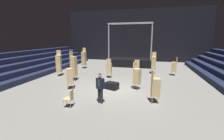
# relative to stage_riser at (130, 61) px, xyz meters

# --- Properties ---
(ground_plane) EXTENTS (22.00, 30.00, 0.10)m
(ground_plane) POSITION_rel_stage_riser_xyz_m (-0.00, -9.89, -0.65)
(ground_plane) COLOR slate
(arena_end_wall) EXTENTS (22.00, 0.30, 8.00)m
(arena_end_wall) POSITION_rel_stage_riser_xyz_m (-0.00, 5.11, 3.40)
(arena_end_wall) COLOR black
(arena_end_wall) RESTS_ON ground_plane
(bleacher_bank_left) EXTENTS (3.75, 24.00, 2.25)m
(bleacher_bank_left) POSITION_rel_stage_riser_xyz_m (-9.12, -8.89, 0.52)
(bleacher_bank_left) COLOR #191E38
(bleacher_bank_left) RESTS_ON ground_plane
(stage_riser) EXTENTS (5.71, 2.65, 5.42)m
(stage_riser) POSITION_rel_stage_riser_xyz_m (0.00, 0.00, 0.00)
(stage_riser) COLOR black
(stage_riser) RESTS_ON ground_plane
(man_with_tie) EXTENTS (0.57, 0.34, 1.72)m
(man_with_tie) POSITION_rel_stage_riser_xyz_m (-0.09, -12.19, 0.37)
(man_with_tie) COLOR black
(man_with_tie) RESTS_ON ground_plane
(chair_stack_front_left) EXTENTS (0.48, 0.48, 2.48)m
(chair_stack_front_left) POSITION_rel_stage_riser_xyz_m (-5.21, -2.94, 0.63)
(chair_stack_front_left) COLOR #B2B5BA
(chair_stack_front_left) RESTS_ON ground_plane
(chair_stack_front_right) EXTENTS (0.53, 0.53, 2.48)m
(chair_stack_front_right) POSITION_rel_stage_riser_xyz_m (-5.94, -7.05, 0.63)
(chair_stack_front_right) COLOR #B2B5BA
(chair_stack_front_right) RESTS_ON ground_plane
(chair_stack_mid_left) EXTENTS (0.46, 0.46, 2.22)m
(chair_stack_mid_left) POSITION_rel_stage_riser_xyz_m (2.91, -3.88, 0.51)
(chair_stack_mid_left) COLOR #B2B5BA
(chair_stack_mid_left) RESTS_ON ground_plane
(chair_stack_mid_right) EXTENTS (0.48, 0.48, 1.79)m
(chair_stack_mid_right) POSITION_rel_stage_riser_xyz_m (1.44, -6.71, 0.30)
(chair_stack_mid_right) COLOR #B2B5BA
(chair_stack_mid_right) RESTS_ON ground_plane
(chair_stack_mid_centre) EXTENTS (0.48, 0.48, 1.79)m
(chair_stack_mid_centre) POSITION_rel_stage_riser_xyz_m (4.84, -4.22, 0.30)
(chair_stack_mid_centre) COLOR #B2B5BA
(chair_stack_mid_centre) RESTS_ON ground_plane
(chair_stack_rear_left) EXTENTS (0.47, 0.47, 1.79)m
(chair_stack_rear_left) POSITION_rel_stage_riser_xyz_m (-1.08, -6.58, 0.30)
(chair_stack_rear_left) COLOR #B2B5BA
(chair_stack_rear_left) RESTS_ON ground_plane
(chair_stack_rear_right) EXTENTS (0.58, 0.58, 1.96)m
(chair_stack_rear_right) POSITION_rel_stage_riser_xyz_m (1.68, -9.29, 0.38)
(chair_stack_rear_right) COLOR #B2B5BA
(chair_stack_rear_right) RESTS_ON ground_plane
(chair_stack_rear_centre) EXTENTS (0.47, 0.47, 2.56)m
(chair_stack_rear_centre) POSITION_rel_stage_riser_xyz_m (-3.77, -8.20, 0.68)
(chair_stack_rear_centre) COLOR #B2B5BA
(chair_stack_rear_centre) RESTS_ON ground_plane
(chair_stack_aisle_left) EXTENTS (0.59, 0.59, 1.96)m
(chair_stack_aisle_left) POSITION_rel_stage_riser_xyz_m (-2.95, -10.34, 0.38)
(chair_stack_aisle_left) COLOR #B2B5BA
(chair_stack_aisle_left) RESTS_ON ground_plane
(chair_stack_aisle_right) EXTENTS (0.51, 0.51, 1.88)m
(chair_stack_aisle_right) POSITION_rel_stage_riser_xyz_m (2.88, -11.40, 0.34)
(chair_stack_aisle_right) COLOR #B2B5BA
(chair_stack_aisle_right) RESTS_ON ground_plane
(equipment_road_case) EXTENTS (1.05, 0.87, 0.49)m
(equipment_road_case) POSITION_rel_stage_riser_xyz_m (-0.05, -9.67, -0.36)
(equipment_road_case) COLOR black
(equipment_road_case) RESTS_ON ground_plane
(loose_chair_near_man) EXTENTS (0.48, 0.48, 0.95)m
(loose_chair_near_man) POSITION_rel_stage_riser_xyz_m (-1.50, -13.06, -0.07)
(loose_chair_near_man) COLOR #B2B5BA
(loose_chair_near_man) RESTS_ON ground_plane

